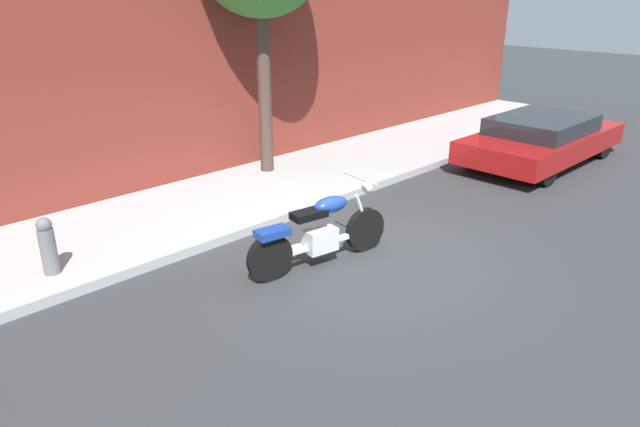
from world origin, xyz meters
TOP-DOWN VIEW (x-y plane):
  - ground_plane at (0.00, 0.00)m, footprint 60.00×60.00m
  - sidewalk at (0.00, 3.07)m, footprint 23.22×2.70m
  - motorcycle at (-0.57, 0.28)m, footprint 2.21×0.76m
  - parked_car_red at (6.19, 0.40)m, footprint 4.25×1.85m
  - fire_hydrant at (-3.39, 2.29)m, footprint 0.20×0.20m

SIDE VIEW (x-z plane):
  - ground_plane at x=0.00m, z-range 0.00..0.00m
  - sidewalk at x=0.00m, z-range 0.00..0.14m
  - fire_hydrant at x=-3.39m, z-range 0.00..0.91m
  - motorcycle at x=-0.57m, z-range -0.10..1.04m
  - parked_car_red at x=6.19m, z-range 0.04..1.07m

